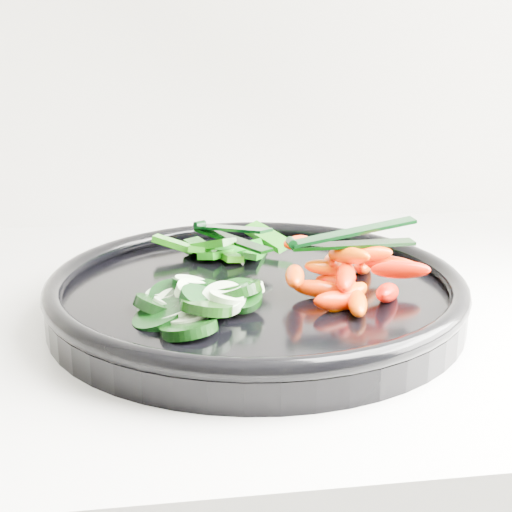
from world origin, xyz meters
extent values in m
cylinder|color=black|center=(0.52, 1.66, 0.94)|extent=(0.47, 0.47, 0.02)
torus|color=black|center=(0.52, 1.66, 0.96)|extent=(0.47, 0.47, 0.02)
cylinder|color=black|center=(0.43, 1.59, 0.96)|extent=(0.06, 0.06, 0.03)
cylinder|color=beige|center=(0.44, 1.59, 0.96)|extent=(0.04, 0.04, 0.02)
cylinder|color=black|center=(0.43, 1.61, 0.96)|extent=(0.06, 0.06, 0.03)
cylinder|color=#DDFCC9|center=(0.44, 1.61, 0.96)|extent=(0.04, 0.04, 0.02)
cylinder|color=black|center=(0.45, 1.63, 0.96)|extent=(0.06, 0.06, 0.03)
cylinder|color=beige|center=(0.45, 1.61, 0.96)|extent=(0.05, 0.05, 0.02)
cylinder|color=black|center=(0.45, 1.56, 0.96)|extent=(0.05, 0.05, 0.02)
cylinder|color=beige|center=(0.45, 1.58, 0.96)|extent=(0.04, 0.04, 0.02)
cylinder|color=black|center=(0.46, 1.64, 0.96)|extent=(0.05, 0.05, 0.02)
cylinder|color=beige|center=(0.47, 1.64, 0.96)|extent=(0.04, 0.03, 0.02)
cylinder|color=black|center=(0.45, 1.62, 0.96)|extent=(0.06, 0.06, 0.01)
cylinder|color=#D2EEBE|center=(0.44, 1.63, 0.96)|extent=(0.04, 0.04, 0.01)
cylinder|color=black|center=(0.45, 1.63, 0.96)|extent=(0.05, 0.05, 0.02)
cylinder|color=#D0EDBD|center=(0.43, 1.63, 0.96)|extent=(0.03, 0.03, 0.01)
cylinder|color=black|center=(0.43, 1.61, 0.96)|extent=(0.05, 0.05, 0.03)
cylinder|color=#B2CEA5|center=(0.44, 1.62, 0.96)|extent=(0.04, 0.04, 0.02)
cylinder|color=black|center=(0.49, 1.61, 0.97)|extent=(0.06, 0.06, 0.03)
cylinder|color=#CAEBBC|center=(0.49, 1.60, 0.97)|extent=(0.04, 0.04, 0.02)
cylinder|color=black|center=(0.46, 1.63, 0.97)|extent=(0.06, 0.06, 0.02)
cylinder|color=#CDEDBD|center=(0.46, 1.64, 0.97)|extent=(0.04, 0.04, 0.01)
cylinder|color=black|center=(0.47, 1.59, 0.97)|extent=(0.06, 0.06, 0.03)
cylinder|color=beige|center=(0.46, 1.61, 0.97)|extent=(0.05, 0.05, 0.02)
cylinder|color=black|center=(0.50, 1.60, 0.97)|extent=(0.05, 0.05, 0.03)
cylinder|color=beige|center=(0.48, 1.59, 0.97)|extent=(0.05, 0.04, 0.03)
cylinder|color=black|center=(0.49, 1.62, 0.97)|extent=(0.06, 0.06, 0.02)
cylinder|color=#D4EEBE|center=(0.50, 1.61, 0.97)|extent=(0.04, 0.04, 0.02)
cylinder|color=black|center=(0.47, 1.58, 0.97)|extent=(0.06, 0.06, 0.02)
cylinder|color=beige|center=(0.49, 1.59, 0.97)|extent=(0.04, 0.04, 0.02)
ellipsoid|color=#F64A00|center=(0.59, 1.60, 0.96)|extent=(0.05, 0.04, 0.03)
ellipsoid|color=red|center=(0.57, 1.62, 0.96)|extent=(0.05, 0.03, 0.02)
ellipsoid|color=#FF4D00|center=(0.59, 1.59, 0.96)|extent=(0.03, 0.05, 0.02)
ellipsoid|color=red|center=(0.59, 1.66, 0.96)|extent=(0.03, 0.05, 0.03)
ellipsoid|color=#EB0C00|center=(0.62, 1.61, 0.96)|extent=(0.04, 0.05, 0.03)
ellipsoid|color=#FF1B00|center=(0.59, 1.65, 0.96)|extent=(0.05, 0.04, 0.02)
ellipsoid|color=#FE3F00|center=(0.58, 1.59, 0.96)|extent=(0.05, 0.03, 0.03)
ellipsoid|color=#E64B00|center=(0.59, 1.64, 0.96)|extent=(0.04, 0.03, 0.02)
ellipsoid|color=#FF3D00|center=(0.63, 1.68, 0.96)|extent=(0.04, 0.06, 0.03)
ellipsoid|color=#FD5D00|center=(0.60, 1.67, 0.96)|extent=(0.04, 0.05, 0.02)
ellipsoid|color=#F55000|center=(0.55, 1.62, 0.98)|extent=(0.03, 0.06, 0.02)
ellipsoid|color=#FF4600|center=(0.62, 1.67, 0.98)|extent=(0.05, 0.04, 0.03)
ellipsoid|color=#FF4F00|center=(0.59, 1.66, 0.98)|extent=(0.04, 0.05, 0.03)
ellipsoid|color=#FF2E00|center=(0.59, 1.61, 0.98)|extent=(0.03, 0.06, 0.02)
ellipsoid|color=#FB5E00|center=(0.58, 1.64, 0.98)|extent=(0.05, 0.02, 0.02)
ellipsoid|color=#DE4500|center=(0.64, 1.64, 0.98)|extent=(0.06, 0.03, 0.02)
ellipsoid|color=#E55C00|center=(0.60, 1.63, 0.99)|extent=(0.04, 0.05, 0.02)
ellipsoid|color=#E04300|center=(0.56, 1.67, 0.99)|extent=(0.04, 0.04, 0.02)
ellipsoid|color=#F53B00|center=(0.61, 1.63, 0.99)|extent=(0.04, 0.02, 0.02)
ellipsoid|color=#FC2100|center=(0.63, 1.58, 0.99)|extent=(0.05, 0.04, 0.02)
cube|color=#136C0A|center=(0.50, 1.75, 0.96)|extent=(0.05, 0.06, 0.02)
cube|color=#126309|center=(0.53, 1.74, 0.96)|extent=(0.03, 0.05, 0.02)
cube|color=#24710A|center=(0.50, 1.74, 0.96)|extent=(0.03, 0.05, 0.01)
cube|color=#0D690A|center=(0.51, 1.76, 0.96)|extent=(0.06, 0.02, 0.02)
cube|color=#1D6D0A|center=(0.48, 1.78, 0.96)|extent=(0.03, 0.05, 0.01)
cube|color=#0A6A0D|center=(0.47, 1.77, 0.96)|extent=(0.02, 0.06, 0.02)
cube|color=#126109|center=(0.48, 1.75, 0.97)|extent=(0.05, 0.06, 0.03)
cube|color=#1A6B0A|center=(0.45, 1.76, 0.97)|extent=(0.05, 0.03, 0.02)
cube|color=#0A6C0F|center=(0.55, 1.77, 0.97)|extent=(0.05, 0.06, 0.02)
cylinder|color=black|center=(0.55, 1.63, 1.00)|extent=(0.01, 0.01, 0.01)
cube|color=black|center=(0.60, 1.63, 1.00)|extent=(0.11, 0.02, 0.00)
cube|color=black|center=(0.60, 1.63, 1.01)|extent=(0.11, 0.02, 0.02)
cylinder|color=black|center=(0.48, 1.80, 0.98)|extent=(0.01, 0.01, 0.01)
cube|color=black|center=(0.51, 1.75, 0.97)|extent=(0.07, 0.10, 0.00)
cube|color=black|center=(0.51, 1.75, 0.99)|extent=(0.07, 0.10, 0.02)
camera|label=1|loc=(0.43, 1.06, 1.17)|focal=50.00mm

